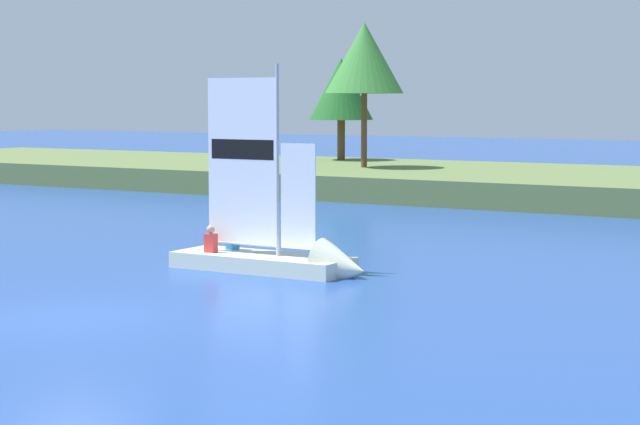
{
  "coord_description": "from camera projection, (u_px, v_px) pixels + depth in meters",
  "views": [
    {
      "loc": [
        14.78,
        -15.19,
        4.04
      ],
      "look_at": [
        -0.17,
        9.19,
        1.2
      ],
      "focal_mm": 63.19,
      "sensor_mm": 36.0,
      "label": 1
    }
  ],
  "objects": [
    {
      "name": "ground_plane",
      "position": [
        71.0,
        318.0,
        20.98
      ],
      "size": [
        200.0,
        200.0,
        0.0
      ],
      "primitive_type": "plane",
      "color": "#234793"
    },
    {
      "name": "shore_bank",
      "position": [
        588.0,
        186.0,
        46.5
      ],
      "size": [
        80.0,
        13.66,
        1.03
      ],
      "primitive_type": "cube",
      "color": "#5B703D",
      "rests_on": "ground"
    },
    {
      "name": "shoreline_tree_left",
      "position": [
        341.0,
        89.0,
        57.27
      ],
      "size": [
        3.26,
        3.26,
        5.18
      ],
      "color": "brown",
      "rests_on": "shore_bank"
    },
    {
      "name": "sailboat",
      "position": [
        294.0,
        258.0,
        26.47
      ],
      "size": [
        5.02,
        1.61,
        5.41
      ],
      "rotation": [
        0.0,
        0.0,
        0.01
      ],
      "color": "silver",
      "rests_on": "ground"
    },
    {
      "name": "shoreline_tree_midleft",
      "position": [
        364.0,
        58.0,
        50.65
      ],
      "size": [
        3.56,
        3.56,
        6.53
      ],
      "color": "brown",
      "rests_on": "shore_bank"
    }
  ]
}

